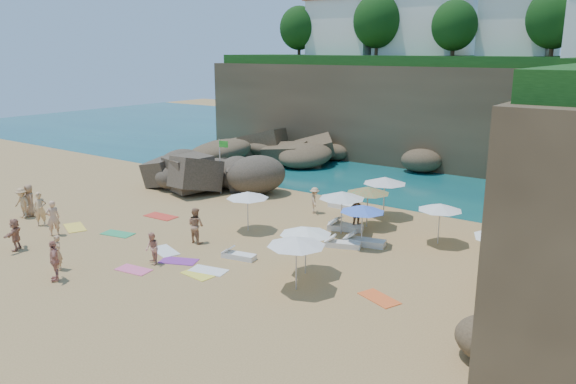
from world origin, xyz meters
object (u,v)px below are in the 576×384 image
Objects in this scene: rock_outcrop at (219,189)px; flag_pole at (221,159)px; person_stand_2 at (315,200)px; person_stand_3 at (356,214)px; person_stand_6 at (53,218)px; person_stand_1 at (196,225)px; person_stand_5 at (168,179)px; parasol_1 at (342,195)px; parasol_2 at (537,192)px; parasol_0 at (385,180)px; lounger_0 at (345,228)px; person_stand_0 at (40,209)px; person_stand_4 at (511,225)px.

rock_outcrop is 2.88m from flag_pole.
person_stand_3 reaches higher than person_stand_2.
person_stand_1 is at bearing 141.40° from person_stand_6.
person_stand_3 is at bearing -30.60° from person_stand_5.
parasol_1 is at bearing -165.44° from person_stand_3.
parasol_2 reaches higher than person_stand_1.
person_stand_1 is 7.99m from person_stand_2.
person_stand_5 is (-14.43, 1.25, -1.34)m from parasol_1.
person_stand_1 is (-5.45, -9.48, -1.23)m from parasol_0.
person_stand_3 is 0.98× the size of person_stand_6.
lounger_0 is 1.03× the size of person_stand_3.
parasol_1 is at bearing -95.52° from parasol_0.
person_stand_5 is at bearing 175.06° from parasol_1.
rock_outcrop is at bearing 145.01° from lounger_0.
rock_outcrop is 12.03m from person_stand_0.
person_stand_4 is (7.00, -0.06, -1.32)m from parasol_0.
lounger_0 is 14.38m from person_stand_5.
rock_outcrop is at bearing 163.79° from parasol_1.
person_stand_0 is 15.10m from person_stand_2.
person_stand_6 reaches higher than rock_outcrop.
person_stand_5 is (-14.78, 0.30, -0.18)m from person_stand_3.
flag_pole is 10.80m from lounger_0.
parasol_1 is 2.00m from lounger_0.
person_stand_2 is (8.61, -1.09, 0.76)m from rock_outcrop.
lounger_0 is 1.05× the size of person_stand_1.
flag_pole is 11.45m from person_stand_6.
rock_outcrop is 3.22× the size of parasol_1.
rock_outcrop is at bearing -133.87° from person_stand_4.
person_stand_6 is (2.68, -10.16, 0.20)m from person_stand_5.
person_stand_2 is 14.14m from person_stand_6.
flag_pole is 1.55× the size of parasol_1.
person_stand_0 is 1.05× the size of person_stand_1.
person_stand_0 reaches higher than rock_outcrop.
parasol_0 reaches higher than person_stand_1.
parasol_2 reaches higher than person_stand_5.
rock_outcrop is 4.08× the size of person_stand_0.
parasol_2 is 1.40× the size of person_stand_1.
person_stand_3 is (5.41, 6.37, 0.01)m from person_stand_1.
flag_pole is 1.47× the size of parasol_2.
parasol_0 is 17.80m from person_stand_6.
rock_outcrop is at bearing 47.68° from person_stand_2.
person_stand_5 is (-14.35, 0.68, 0.58)m from lounger_0.
person_stand_0 reaches higher than person_stand_3.
person_stand_4 is (7.39, 3.99, -1.26)m from parasol_1.
rock_outcrop is 12.46m from parasol_1.
person_stand_3 is at bearing 69.71° from parasol_1.
person_stand_0 is at bearing 20.38° from person_stand_1.
parasol_2 reaches higher than person_stand_3.
flag_pole reaches higher than lounger_0.
flag_pole is 2.28× the size of person_stand_4.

